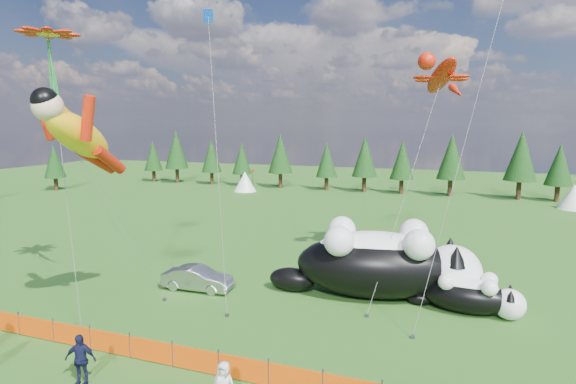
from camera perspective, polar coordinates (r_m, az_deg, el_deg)
The scene contains 12 objects.
ground at distance 21.04m, azimuth -7.21°, elevation -17.79°, with size 160.00×160.00×0.00m, color #133D0B.
safety_fence at distance 18.50m, azimuth -11.69°, elevation -20.10°, with size 22.06×0.06×1.10m.
tree_line at distance 62.60m, azimuth 11.63°, elevation 3.53°, with size 90.00×4.00×8.00m, color black, non-canonical shape.
festival_tents at distance 57.37m, azimuth 21.77°, elevation 0.03°, with size 50.00×3.20×2.80m, color white, non-canonical shape.
cat_large at distance 25.09m, azimuth 12.17°, elevation -8.68°, with size 11.41×5.39×4.14m.
cat_small at distance 24.60m, azimuth 22.27°, elevation -11.96°, with size 5.61×2.30×2.03m.
car at distance 26.45m, azimuth -11.39°, elevation -10.71°, with size 1.41×4.03×1.33m, color #A2A3A7.
spectator_c at distance 18.78m, azimuth -24.88°, elevation -18.74°, with size 1.12×0.57×1.90m, color black.
superhero_kite at distance 21.73m, azimuth -25.03°, elevation 6.52°, with size 5.16×6.59×11.43m.
gecko_kite at distance 29.63m, azimuth 18.87°, elevation 13.71°, with size 5.32×12.35×15.07m.
flower_kite at distance 25.98m, azimuth -28.15°, elevation 16.98°, with size 5.41×4.60×14.30m.
diamond_kite_a at distance 25.93m, azimuth -9.99°, elevation 19.53°, with size 3.33×4.20×16.05m.
Camera 1 is at (8.64, -16.77, 9.33)m, focal length 28.00 mm.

